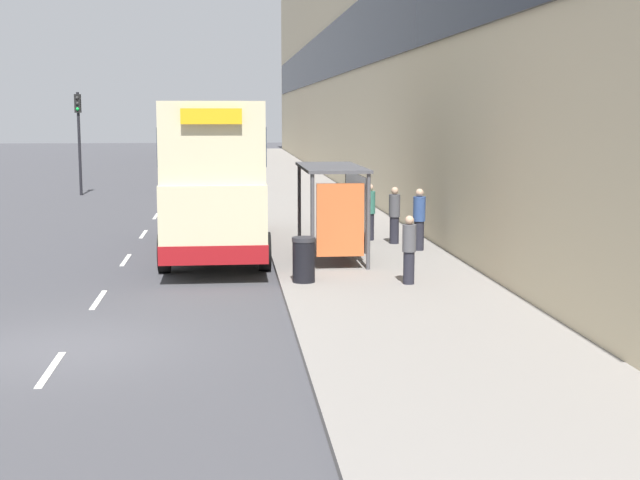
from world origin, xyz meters
TOP-DOWN VIEW (x-y plane):
  - ground_plane at (0.00, 0.00)m, footprint 220.00×220.00m
  - pavement at (6.50, 38.50)m, footprint 5.00×93.00m
  - terrace_facade at (10.49, 38.50)m, footprint 3.10×93.00m
  - lane_mark_0 at (0.00, -1.26)m, footprint 0.12×2.00m
  - lane_mark_1 at (0.00, 4.08)m, footprint 0.12×2.00m
  - lane_mark_2 at (0.00, 9.41)m, footprint 0.12×2.00m
  - lane_mark_3 at (0.00, 14.75)m, footprint 0.12×2.00m
  - lane_mark_4 at (0.00, 20.09)m, footprint 0.12×2.00m
  - lane_mark_5 at (0.00, 25.42)m, footprint 0.12×2.00m
  - lane_mark_6 at (0.00, 30.76)m, footprint 0.12×2.00m
  - lane_mark_7 at (0.00, 36.10)m, footprint 0.12×2.00m
  - lane_mark_8 at (0.00, 41.43)m, footprint 0.12×2.00m
  - bus_shelter at (5.77, 8.14)m, footprint 1.60×4.20m
  - double_decker_bus_near at (2.47, 10.51)m, footprint 2.85×10.24m
  - car_0 at (2.03, 32.45)m, footprint 1.98×3.95m
  - car_1 at (2.78, 57.73)m, footprint 2.08×3.89m
  - car_2 at (-2.50, 69.29)m, footprint 2.00×4.55m
  - pedestrian_at_shelter at (6.92, 4.48)m, footprint 0.31×0.31m
  - pedestrian_1 at (7.78, 10.83)m, footprint 0.34×0.34m
  - pedestrian_2 at (8.24, 9.46)m, footprint 0.35×0.35m
  - pedestrian_3 at (7.16, 11.63)m, footprint 0.34×0.34m
  - litter_bin at (4.55, 4.96)m, footprint 0.55×0.55m
  - traffic_light_far_kerb at (-4.40, 29.75)m, footprint 0.30×0.32m

SIDE VIEW (x-z plane):
  - ground_plane at x=0.00m, z-range 0.00..0.00m
  - lane_mark_0 at x=0.00m, z-range 0.00..0.01m
  - lane_mark_1 at x=0.00m, z-range 0.00..0.01m
  - lane_mark_2 at x=0.00m, z-range 0.00..0.01m
  - lane_mark_3 at x=0.00m, z-range 0.00..0.01m
  - lane_mark_4 at x=0.00m, z-range 0.00..0.01m
  - lane_mark_5 at x=0.00m, z-range 0.00..0.01m
  - lane_mark_6 at x=0.00m, z-range 0.00..0.01m
  - lane_mark_7 at x=0.00m, z-range 0.00..0.01m
  - lane_mark_8 at x=0.00m, z-range 0.00..0.01m
  - pavement at x=6.50m, z-range 0.00..0.14m
  - litter_bin at x=4.55m, z-range 0.14..1.19m
  - car_2 at x=-2.50m, z-range 0.00..1.70m
  - car_1 at x=2.78m, z-range -0.01..1.76m
  - car_0 at x=2.03m, z-range -0.02..1.81m
  - pedestrian_at_shelter at x=6.92m, z-range 0.16..1.73m
  - pedestrian_1 at x=7.78m, z-range 0.16..1.86m
  - pedestrian_3 at x=7.16m, z-range 0.16..1.90m
  - pedestrian_2 at x=8.24m, z-range 0.16..1.92m
  - bus_shelter at x=5.77m, z-range 0.64..3.12m
  - double_decker_bus_near at x=2.47m, z-range 0.13..4.43m
  - traffic_light_far_kerb at x=-4.40m, z-range 0.87..5.92m
  - terrace_facade at x=10.49m, z-range -0.01..16.96m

